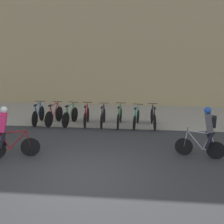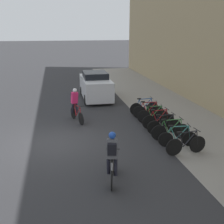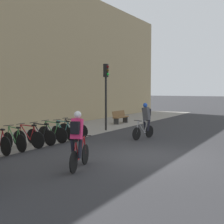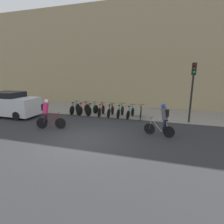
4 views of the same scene
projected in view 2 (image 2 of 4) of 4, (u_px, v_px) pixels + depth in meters
name	position (u px, v px, depth m)	size (l,w,h in m)	color
ground	(56.00, 142.00, 12.08)	(200.00, 200.00, 0.00)	#2B2B2D
kerb_strip	(200.00, 131.00, 13.36)	(44.00, 4.50, 0.01)	gray
cyclist_pink	(75.00, 104.00, 14.64)	(1.68, 0.65, 1.76)	black
cyclist_grey	(112.00, 156.00, 8.63)	(1.59, 0.58, 1.74)	black
parked_bike_0	(144.00, 108.00, 15.85)	(0.46, 1.68, 0.99)	black
parked_bike_1	(148.00, 111.00, 15.14)	(0.50, 1.66, 0.99)	black
parked_bike_2	(153.00, 116.00, 14.43)	(0.50, 1.62, 0.98)	black
parked_bike_3	(158.00, 120.00, 13.72)	(0.46, 1.67, 0.98)	black
parked_bike_4	(164.00, 125.00, 13.01)	(0.46, 1.66, 0.96)	black
parked_bike_5	(171.00, 131.00, 12.29)	(0.46, 1.76, 0.98)	black
parked_bike_6	(178.00, 138.00, 11.59)	(0.46, 1.62, 0.95)	black
parked_bike_7	(186.00, 144.00, 10.87)	(0.46, 1.71, 0.98)	black
parked_car	(95.00, 86.00, 19.27)	(4.30, 1.84, 1.85)	silver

